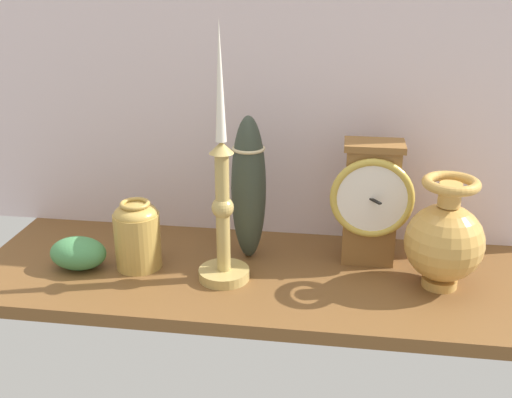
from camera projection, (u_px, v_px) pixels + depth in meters
ground_plane at (250, 276)px, 111.09cm from camera, size 100.00×36.00×2.40cm
back_wall at (264, 73)px, 115.93cm from camera, size 120.00×2.00×65.00cm
mantel_clock at (371, 201)px, 109.91cm from camera, size 14.77×9.47×22.88cm
candlestick_tall_left at (223, 211)px, 103.26cm from camera, size 9.00×9.00×44.50cm
brass_vase_bulbous at (444, 239)px, 102.24cm from camera, size 13.30×13.30×19.67cm
brass_vase_jar at (137, 233)px, 109.87cm from camera, size 8.33×8.33×12.74cm
tall_ceramic_vase at (249, 188)px, 111.08cm from camera, size 6.36×6.36×27.33cm
ivy_sprig at (78, 253)px, 110.50cm from camera, size 10.36×7.25×5.98cm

